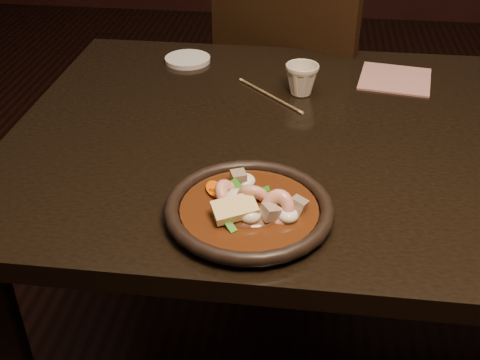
# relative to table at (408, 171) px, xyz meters

# --- Properties ---
(table) EXTENTS (1.60, 0.90, 0.75)m
(table) POSITION_rel_table_xyz_m (0.00, 0.00, 0.00)
(table) COLOR black
(table) RESTS_ON floor
(chair) EXTENTS (0.59, 0.59, 0.95)m
(chair) POSITION_rel_table_xyz_m (-0.24, 0.61, -0.16)
(chair) COLOR black
(chair) RESTS_ON floor
(plate) EXTENTS (0.27, 0.27, 0.03)m
(plate) POSITION_rel_table_xyz_m (-0.29, -0.30, 0.09)
(plate) COLOR black
(plate) RESTS_ON table
(stirfry) EXTENTS (0.18, 0.16, 0.07)m
(stirfry) POSITION_rel_table_xyz_m (-0.29, -0.29, 0.10)
(stirfry) COLOR #3D1C0B
(stirfry) RESTS_ON plate
(saucer_left) EXTENTS (0.11, 0.11, 0.01)m
(saucer_left) POSITION_rel_table_xyz_m (-0.52, 0.32, 0.08)
(saucer_left) COLOR silver
(saucer_left) RESTS_ON table
(tea_cup) EXTENTS (0.09, 0.09, 0.07)m
(tea_cup) POSITION_rel_table_xyz_m (-0.23, 0.17, 0.11)
(tea_cup) COLOR beige
(tea_cup) RESTS_ON table
(chopsticks) EXTENTS (0.15, 0.16, 0.01)m
(chopsticks) POSITION_rel_table_xyz_m (-0.30, 0.15, 0.08)
(chopsticks) COLOR tan
(chopsticks) RESTS_ON table
(napkin) EXTENTS (0.18, 0.18, 0.00)m
(napkin) POSITION_rel_table_xyz_m (-0.01, 0.28, 0.08)
(napkin) COLOR #A56B65
(napkin) RESTS_ON table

